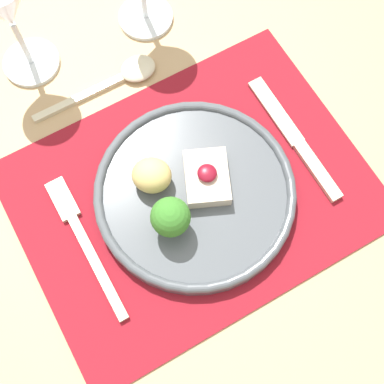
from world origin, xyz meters
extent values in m
plane|color=#4C4742|center=(0.00, 0.00, 0.00)|extent=(8.00, 8.00, 0.00)
cube|color=tan|center=(0.00, 0.00, 0.76)|extent=(1.11, 1.25, 0.03)
cube|color=maroon|center=(0.00, 0.00, 0.78)|extent=(0.43, 0.32, 0.00)
cylinder|color=#4C5156|center=(0.00, -0.01, 0.79)|extent=(0.25, 0.25, 0.02)
torus|color=#4C5156|center=(0.00, -0.01, 0.80)|extent=(0.25, 0.25, 0.01)
cube|color=beige|center=(0.02, 0.00, 0.81)|extent=(0.08, 0.08, 0.02)
ellipsoid|color=maroon|center=(0.02, 0.00, 0.82)|extent=(0.02, 0.02, 0.01)
cylinder|color=#84B256|center=(-0.05, -0.03, 0.81)|extent=(0.01, 0.01, 0.02)
sphere|color=#387A28|center=(-0.05, -0.03, 0.83)|extent=(0.05, 0.05, 0.05)
ellipsoid|color=#DBBC6B|center=(-0.04, 0.03, 0.82)|extent=(0.07, 0.07, 0.04)
cube|color=beige|center=(-0.15, -0.03, 0.79)|extent=(0.01, 0.14, 0.01)
cube|color=beige|center=(-0.15, 0.07, 0.79)|extent=(0.02, 0.05, 0.01)
cube|color=beige|center=(0.15, -0.05, 0.79)|extent=(0.02, 0.09, 0.01)
cube|color=beige|center=(0.15, 0.04, 0.79)|extent=(0.02, 0.11, 0.00)
cube|color=beige|center=(-0.07, 0.19, 0.78)|extent=(0.14, 0.01, 0.01)
ellipsoid|color=beige|center=(0.02, 0.19, 0.79)|extent=(0.05, 0.04, 0.01)
cylinder|color=white|center=(0.07, 0.26, 0.78)|extent=(0.08, 0.08, 0.01)
cylinder|color=white|center=(-0.10, 0.28, 0.78)|extent=(0.08, 0.08, 0.01)
cylinder|color=white|center=(-0.10, 0.28, 0.82)|extent=(0.01, 0.01, 0.08)
cone|color=white|center=(-0.10, 0.28, 0.90)|extent=(0.08, 0.08, 0.08)
camera|label=1|loc=(-0.11, -0.20, 1.41)|focal=50.00mm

